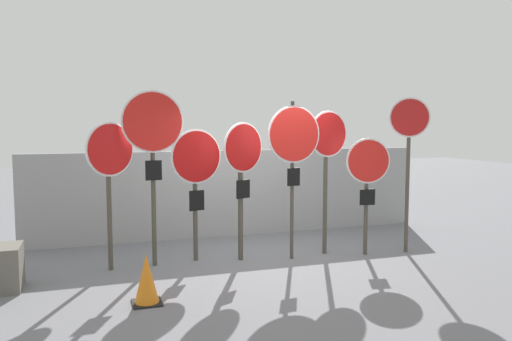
{
  "coord_description": "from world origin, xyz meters",
  "views": [
    {
      "loc": [
        -2.73,
        -7.62,
        2.22
      ],
      "look_at": [
        -0.18,
        0.0,
        1.47
      ],
      "focal_mm": 35.0,
      "sensor_mm": 36.0,
      "label": 1
    }
  ],
  "objects_px": {
    "stop_sign_7": "(409,139)",
    "traffic_cone_0": "(147,279)",
    "stop_sign_0": "(110,164)",
    "stop_sign_4": "(294,144)",
    "stop_sign_6": "(368,172)",
    "stop_sign_5": "(327,150)",
    "stop_sign_3": "(242,165)",
    "stop_sign_2": "(196,168)",
    "stop_sign_1": "(153,139)"
  },
  "relations": [
    {
      "from": "stop_sign_2",
      "to": "stop_sign_7",
      "type": "xyz_separation_m",
      "value": [
        3.56,
        -0.62,
        0.45
      ]
    },
    {
      "from": "stop_sign_1",
      "to": "stop_sign_6",
      "type": "relative_size",
      "value": 1.38
    },
    {
      "from": "stop_sign_0",
      "to": "stop_sign_7",
      "type": "xyz_separation_m",
      "value": [
        4.89,
        -0.5,
        0.34
      ]
    },
    {
      "from": "stop_sign_2",
      "to": "stop_sign_7",
      "type": "height_order",
      "value": "stop_sign_7"
    },
    {
      "from": "stop_sign_2",
      "to": "stop_sign_4",
      "type": "bearing_deg",
      "value": -29.5
    },
    {
      "from": "stop_sign_1",
      "to": "traffic_cone_0",
      "type": "distance_m",
      "value": 2.37
    },
    {
      "from": "stop_sign_5",
      "to": "stop_sign_7",
      "type": "xyz_separation_m",
      "value": [
        1.36,
        -0.36,
        0.18
      ]
    },
    {
      "from": "stop_sign_0",
      "to": "stop_sign_5",
      "type": "xyz_separation_m",
      "value": [
        3.53,
        -0.15,
        0.15
      ]
    },
    {
      "from": "stop_sign_6",
      "to": "stop_sign_7",
      "type": "relative_size",
      "value": 0.74
    },
    {
      "from": "stop_sign_0",
      "to": "stop_sign_6",
      "type": "distance_m",
      "value": 4.17
    },
    {
      "from": "stop_sign_6",
      "to": "traffic_cone_0",
      "type": "height_order",
      "value": "stop_sign_6"
    },
    {
      "from": "stop_sign_4",
      "to": "stop_sign_1",
      "type": "bearing_deg",
      "value": 167.01
    },
    {
      "from": "stop_sign_2",
      "to": "stop_sign_4",
      "type": "relative_size",
      "value": 0.83
    },
    {
      "from": "stop_sign_6",
      "to": "stop_sign_7",
      "type": "bearing_deg",
      "value": 5.3
    },
    {
      "from": "stop_sign_2",
      "to": "stop_sign_7",
      "type": "relative_size",
      "value": 0.8
    },
    {
      "from": "stop_sign_1",
      "to": "stop_sign_6",
      "type": "distance_m",
      "value": 3.57
    },
    {
      "from": "stop_sign_2",
      "to": "stop_sign_5",
      "type": "bearing_deg",
      "value": -21.27
    },
    {
      "from": "stop_sign_7",
      "to": "stop_sign_0",
      "type": "bearing_deg",
      "value": -155.98
    },
    {
      "from": "stop_sign_3",
      "to": "traffic_cone_0",
      "type": "bearing_deg",
      "value": -163.47
    },
    {
      "from": "stop_sign_3",
      "to": "stop_sign_7",
      "type": "bearing_deg",
      "value": -33.7
    },
    {
      "from": "stop_sign_3",
      "to": "stop_sign_6",
      "type": "distance_m",
      "value": 2.13
    },
    {
      "from": "stop_sign_0",
      "to": "stop_sign_4",
      "type": "relative_size",
      "value": 0.87
    },
    {
      "from": "stop_sign_7",
      "to": "traffic_cone_0",
      "type": "relative_size",
      "value": 4.25
    },
    {
      "from": "stop_sign_0",
      "to": "stop_sign_3",
      "type": "bearing_deg",
      "value": -33.36
    },
    {
      "from": "stop_sign_0",
      "to": "stop_sign_6",
      "type": "height_order",
      "value": "stop_sign_0"
    },
    {
      "from": "stop_sign_1",
      "to": "traffic_cone_0",
      "type": "relative_size",
      "value": 4.35
    },
    {
      "from": "stop_sign_1",
      "to": "stop_sign_0",
      "type": "bearing_deg",
      "value": -179.51
    },
    {
      "from": "stop_sign_2",
      "to": "stop_sign_5",
      "type": "height_order",
      "value": "stop_sign_5"
    },
    {
      "from": "stop_sign_2",
      "to": "stop_sign_1",
      "type": "bearing_deg",
      "value": 172.8
    },
    {
      "from": "stop_sign_1",
      "to": "traffic_cone_0",
      "type": "height_order",
      "value": "stop_sign_1"
    },
    {
      "from": "stop_sign_4",
      "to": "stop_sign_0",
      "type": "bearing_deg",
      "value": 169.41
    },
    {
      "from": "stop_sign_7",
      "to": "traffic_cone_0",
      "type": "distance_m",
      "value": 4.96
    },
    {
      "from": "stop_sign_1",
      "to": "stop_sign_3",
      "type": "height_order",
      "value": "stop_sign_1"
    },
    {
      "from": "stop_sign_2",
      "to": "stop_sign_3",
      "type": "bearing_deg",
      "value": -29.68
    },
    {
      "from": "stop_sign_6",
      "to": "traffic_cone_0",
      "type": "xyz_separation_m",
      "value": [
        -3.8,
        -1.17,
        -1.11
      ]
    },
    {
      "from": "stop_sign_6",
      "to": "traffic_cone_0",
      "type": "distance_m",
      "value": 4.13
    },
    {
      "from": "stop_sign_3",
      "to": "traffic_cone_0",
      "type": "relative_size",
      "value": 3.58
    },
    {
      "from": "stop_sign_1",
      "to": "stop_sign_7",
      "type": "distance_m",
      "value": 4.28
    },
    {
      "from": "stop_sign_3",
      "to": "stop_sign_5",
      "type": "xyz_separation_m",
      "value": [
        1.48,
        -0.07,
        0.21
      ]
    },
    {
      "from": "stop_sign_7",
      "to": "traffic_cone_0",
      "type": "xyz_separation_m",
      "value": [
        -4.55,
        -1.1,
        -1.66
      ]
    },
    {
      "from": "stop_sign_0",
      "to": "stop_sign_3",
      "type": "distance_m",
      "value": 2.05
    },
    {
      "from": "stop_sign_0",
      "to": "stop_sign_5",
      "type": "distance_m",
      "value": 3.54
    },
    {
      "from": "stop_sign_4",
      "to": "stop_sign_7",
      "type": "relative_size",
      "value": 0.97
    },
    {
      "from": "stop_sign_0",
      "to": "stop_sign_7",
      "type": "distance_m",
      "value": 4.92
    },
    {
      "from": "stop_sign_2",
      "to": "stop_sign_4",
      "type": "xyz_separation_m",
      "value": [
        1.52,
        -0.41,
        0.38
      ]
    },
    {
      "from": "stop_sign_2",
      "to": "stop_sign_3",
      "type": "relative_size",
      "value": 0.95
    },
    {
      "from": "stop_sign_2",
      "to": "traffic_cone_0",
      "type": "height_order",
      "value": "stop_sign_2"
    },
    {
      "from": "stop_sign_7",
      "to": "stop_sign_1",
      "type": "bearing_deg",
      "value": -157.23
    },
    {
      "from": "stop_sign_3",
      "to": "stop_sign_6",
      "type": "bearing_deg",
      "value": -34.87
    },
    {
      "from": "stop_sign_1",
      "to": "traffic_cone_0",
      "type": "xyz_separation_m",
      "value": [
        -0.31,
        -1.63,
        -1.69
      ]
    }
  ]
}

